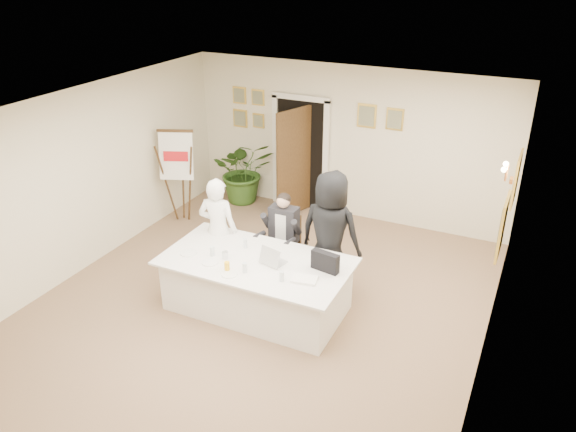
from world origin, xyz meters
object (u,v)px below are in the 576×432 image
(laptop_bag, at_px, (325,262))
(steel_jug, at_px, (225,255))
(conference_table, at_px, (257,284))
(laptop, at_px, (274,253))
(oj_glass, at_px, (227,266))
(standing_man, at_px, (218,230))
(potted_palm, at_px, (244,171))
(standing_woman, at_px, (330,233))
(paper_stack, at_px, (305,279))
(flip_chart, at_px, (180,181))
(seated_man, at_px, (283,235))

(laptop_bag, xyz_separation_m, steel_jug, (-1.34, -0.30, -0.08))
(conference_table, height_order, laptop, laptop)
(laptop, xyz_separation_m, oj_glass, (-0.44, -0.47, -0.07))
(standing_man, bearing_deg, oj_glass, 118.86)
(potted_palm, xyz_separation_m, steel_jug, (1.60, -3.33, 0.19))
(conference_table, relative_size, potted_palm, 2.00)
(standing_woman, bearing_deg, conference_table, 52.91)
(standing_man, bearing_deg, laptop_bag, 160.90)
(standing_woman, distance_m, paper_stack, 1.08)
(laptop, bearing_deg, steel_jug, -147.18)
(conference_table, xyz_separation_m, potted_palm, (-2.00, 3.19, 0.25))
(flip_chart, xyz_separation_m, laptop_bag, (3.53, -1.73, 0.11))
(conference_table, height_order, standing_woman, standing_woman)
(seated_man, height_order, paper_stack, seated_man)
(conference_table, height_order, paper_stack, paper_stack)
(flip_chart, bearing_deg, laptop, -32.81)
(conference_table, bearing_deg, laptop, 16.19)
(laptop, bearing_deg, seated_man, 123.20)
(flip_chart, relative_size, laptop_bag, 4.50)
(oj_glass, bearing_deg, flip_chart, 136.09)
(conference_table, relative_size, oj_glass, 19.69)
(steel_jug, bearing_deg, standing_woman, 42.78)
(flip_chart, bearing_deg, steel_jug, -42.83)
(flip_chart, relative_size, potted_palm, 1.35)
(standing_woman, height_order, steel_jug, standing_woman)
(seated_man, xyz_separation_m, laptop_bag, (1.03, -0.84, 0.23))
(potted_palm, height_order, laptop, potted_palm)
(standing_man, relative_size, standing_woman, 0.88)
(seated_man, distance_m, flip_chart, 2.66)
(oj_glass, bearing_deg, conference_table, 62.40)
(conference_table, distance_m, laptop_bag, 1.08)
(conference_table, bearing_deg, standing_woman, 50.99)
(laptop, distance_m, oj_glass, 0.65)
(potted_palm, bearing_deg, paper_stack, -50.28)
(flip_chart, xyz_separation_m, standing_woman, (3.31, -1.00, 0.13))
(laptop, xyz_separation_m, paper_stack, (0.57, -0.25, -0.12))
(laptop_bag, distance_m, steel_jug, 1.37)
(potted_palm, bearing_deg, steel_jug, -64.32)
(standing_man, bearing_deg, standing_woman, -175.01)
(steel_jug, bearing_deg, laptop, 18.63)
(flip_chart, distance_m, laptop_bag, 3.93)
(potted_palm, xyz_separation_m, laptop, (2.23, -3.12, 0.27))
(paper_stack, relative_size, oj_glass, 2.45)
(seated_man, bearing_deg, paper_stack, -58.55)
(steel_jug, bearing_deg, conference_table, 20.03)
(paper_stack, bearing_deg, conference_table, 167.23)
(seated_man, xyz_separation_m, paper_stack, (0.89, -1.18, 0.11))
(laptop_bag, bearing_deg, standing_man, 179.69)
(standing_man, xyz_separation_m, paper_stack, (1.70, -0.67, -0.03))
(potted_palm, bearing_deg, laptop, -54.41)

